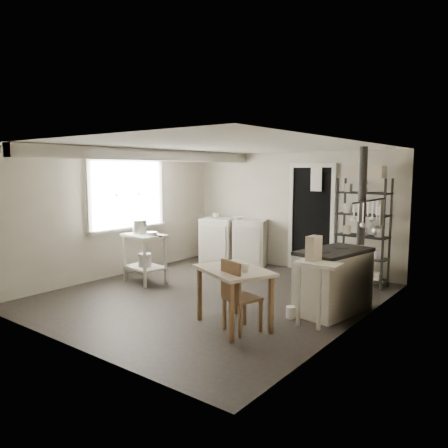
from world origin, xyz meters
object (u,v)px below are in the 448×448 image
Objects in this scene: prep_table at (145,259)px; work_table at (234,297)px; chair at (242,292)px; stockpot at (140,228)px; stove at (333,281)px; base_cabinets at (234,242)px; flour_sack at (335,267)px; shelf_rack at (363,230)px.

prep_table reaches higher than work_table.
stockpot is at bearing 178.97° from chair.
stove is (3.28, 0.46, 0.04)m from prep_table.
base_cabinets is (0.35, 2.16, 0.06)m from prep_table.
prep_table is 0.76× the size of stove.
flour_sack is at bearing 39.19° from prep_table.
stove is at bearing 60.00° from work_table.
stove is (2.93, -1.69, -0.02)m from base_cabinets.
stockpot reaches higher than prep_table.
stockpot is 3.54m from flour_sack.
shelf_rack is 0.85m from flour_sack.
flour_sack is (2.61, 2.12, -0.16)m from prep_table.
flour_sack is (-0.68, 1.66, -0.20)m from stove.
shelf_rack is 1.75m from stove.
chair is at bearing -73.17° from base_cabinets.
stockpot reaches higher than base_cabinets.
prep_table is 1.72× the size of flour_sack.
base_cabinets reaches higher than work_table.
chair is 1.82× the size of flour_sack.
prep_table is 0.46× the size of shelf_rack.
work_table is (2.54, -0.83, -0.02)m from prep_table.
base_cabinets is at bearing -176.68° from shelf_rack.
chair reaches higher than flour_sack.
shelf_rack reaches higher than chair.
prep_table is 3.37m from flour_sack.
shelf_rack reaches higher than work_table.
stockpot is 0.31× the size of chair.
stockpot is at bearing -124.89° from base_cabinets.
stove reaches higher than flour_sack.
flour_sack is at bearing 122.19° from stove.
stockpot is 0.56× the size of flour_sack.
base_cabinets is 2.27m from flour_sack.
stockpot is at bearing 161.97° from work_table.
prep_table is at bearing -15.78° from stockpot.
base_cabinets is 2.76m from shelf_rack.
base_cabinets is 0.79× the size of shelf_rack.
stove is 1.14× the size of work_table.
base_cabinets is 1.29× the size of stove.
work_table is at bearing -18.03° from stockpot.
stove is 2.25× the size of flour_sack.
base_cabinets is at bearing 126.18° from work_table.
work_table is at bearing -91.35° from flour_sack.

